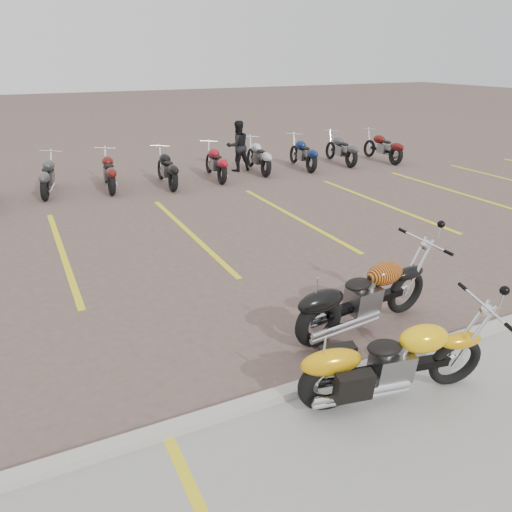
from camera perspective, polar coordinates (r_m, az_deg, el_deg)
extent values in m
plane|color=brown|center=(7.89, 1.85, -6.07)|extent=(100.00, 100.00, 0.00)
cube|color=#ADAAA3|center=(6.42, 10.38, -13.12)|extent=(60.00, 0.18, 0.12)
torus|color=black|center=(6.50, 21.51, -11.12)|extent=(0.68, 0.24, 0.68)
torus|color=black|center=(5.77, 8.08, -14.19)|extent=(0.74, 0.30, 0.72)
cube|color=black|center=(6.06, 15.30, -12.16)|extent=(1.35, 0.37, 0.10)
cube|color=slate|center=(6.00, 14.92, -11.77)|extent=(0.49, 0.39, 0.35)
ellipsoid|color=yellow|center=(6.00, 18.09, -8.63)|extent=(0.65, 0.44, 0.31)
ellipsoid|color=black|center=(5.79, 14.01, -9.81)|extent=(0.45, 0.34, 0.12)
torus|color=black|center=(7.94, 16.51, -4.04)|extent=(0.72, 0.20, 0.71)
torus|color=black|center=(6.86, 6.97, -7.57)|extent=(0.77, 0.27, 0.75)
cube|color=black|center=(7.34, 12.14, -5.25)|extent=(1.42, 0.30, 0.11)
cube|color=slate|center=(7.27, 11.88, -4.90)|extent=(0.49, 0.38, 0.37)
ellipsoid|color=black|center=(7.37, 14.09, -1.91)|extent=(0.67, 0.42, 0.33)
ellipsoid|color=black|center=(7.06, 11.22, -3.15)|extent=(0.46, 0.33, 0.13)
imported|color=black|center=(17.16, -2.09, 12.45)|extent=(0.81, 0.63, 1.67)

